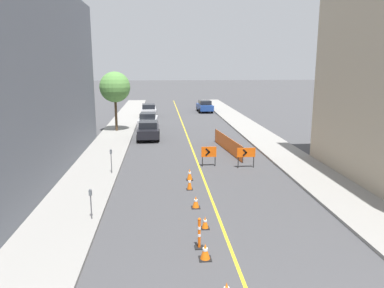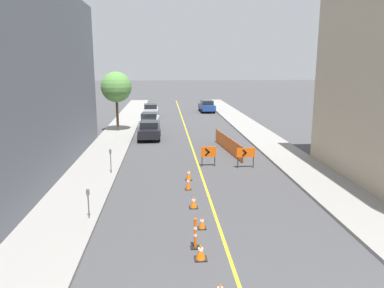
{
  "view_description": "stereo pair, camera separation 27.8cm",
  "coord_description": "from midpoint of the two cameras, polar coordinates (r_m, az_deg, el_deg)",
  "views": [
    {
      "loc": [
        -2.4,
        -4.78,
        6.42
      ],
      "look_at": [
        -0.26,
        20.48,
        1.0
      ],
      "focal_mm": 35.0,
      "sensor_mm": 36.0,
      "label": 1
    },
    {
      "loc": [
        -2.12,
        -4.81,
        6.42
      ],
      "look_at": [
        -0.26,
        20.48,
        1.0
      ],
      "focal_mm": 35.0,
      "sensor_mm": 36.0,
      "label": 2
    }
  ],
  "objects": [
    {
      "name": "traffic_cone_fourth",
      "position": [
        17.22,
        0.7,
        -8.83
      ],
      "size": [
        0.4,
        0.4,
        0.56
      ],
      "color": "black",
      "rests_on": "ground_plane"
    },
    {
      "name": "parked_car_opposite_side",
      "position": [
        51.48,
        2.42,
        5.79
      ],
      "size": [
        1.98,
        4.37,
        1.59
      ],
      "rotation": [
        0.0,
        0.0,
        0.04
      ],
      "color": "navy",
      "rests_on": "ground_plane"
    },
    {
      "name": "lane_stripe",
      "position": [
        36.75,
        -0.63,
        2.01
      ],
      "size": [
        0.12,
        62.63,
        0.01
      ],
      "color": "gold",
      "rests_on": "ground_plane"
    },
    {
      "name": "sidewalk_left",
      "position": [
        36.91,
        -10.75,
        1.95
      ],
      "size": [
        3.06,
        62.63,
        0.15
      ],
      "color": "gray",
      "rests_on": "ground_plane"
    },
    {
      "name": "street_tree_left_near",
      "position": [
        36.45,
        -11.26,
        8.49
      ],
      "size": [
        2.89,
        2.89,
        5.61
      ],
      "color": "#4C3823",
      "rests_on": "sidewalk_left"
    },
    {
      "name": "parked_car_curb_mid",
      "position": [
        38.55,
        -6.28,
        3.61
      ],
      "size": [
        1.99,
        4.38,
        1.59
      ],
      "rotation": [
        0.0,
        0.0,
        -0.04
      ],
      "color": "#B7B7BC",
      "rests_on": "ground_plane"
    },
    {
      "name": "parked_car_curb_far",
      "position": [
        47.05,
        -6.15,
        5.13
      ],
      "size": [
        1.96,
        4.36,
        1.59
      ],
      "rotation": [
        0.0,
        0.0,
        0.04
      ],
      "color": "#B7B7BC",
      "rests_on": "ground_plane"
    },
    {
      "name": "arrow_barricade_secondary",
      "position": [
        23.69,
        8.53,
        -1.45
      ],
      "size": [
        1.16,
        0.08,
        1.29
      ],
      "rotation": [
        0.0,
        0.0,
        0.0
      ],
      "color": "#EF560C",
      "rests_on": "ground_plane"
    },
    {
      "name": "traffic_cone_fifth",
      "position": [
        19.59,
        -0.18,
        -5.99
      ],
      "size": [
        0.33,
        0.33,
        0.7
      ],
      "color": "black",
      "rests_on": "ground_plane"
    },
    {
      "name": "traffic_cone_third",
      "position": [
        15.2,
        2.06,
        -11.89
      ],
      "size": [
        0.34,
        0.34,
        0.51
      ],
      "color": "black",
      "rests_on": "ground_plane"
    },
    {
      "name": "parked_car_curb_near",
      "position": [
        32.89,
        -6.29,
        2.15
      ],
      "size": [
        1.93,
        4.31,
        1.59
      ],
      "rotation": [
        0.0,
        0.0,
        0.01
      ],
      "color": "black",
      "rests_on": "ground_plane"
    },
    {
      "name": "delineator_post_front",
      "position": [
        13.63,
        1.09,
        -13.72
      ],
      "size": [
        0.33,
        0.33,
        1.14
      ],
      "color": "black",
      "rests_on": "ground_plane"
    },
    {
      "name": "parking_meter_near_curb",
      "position": [
        16.05,
        -15.08,
        -7.85
      ],
      "size": [
        0.12,
        0.11,
        1.3
      ],
      "color": "#4C4C51",
      "rests_on": "sidewalk_left"
    },
    {
      "name": "safety_mesh_fence",
      "position": [
        28.21,
        5.75,
        -0.01
      ],
      "size": [
        0.85,
        7.14,
        1.1
      ],
      "rotation": [
        0.0,
        0.0,
        1.68
      ],
      "color": "#EF560C",
      "rests_on": "ground_plane"
    },
    {
      "name": "parking_meter_far_curb",
      "position": [
        22.33,
        -11.97,
        -1.81
      ],
      "size": [
        0.12,
        0.11,
        1.45
      ],
      "color": "#4C4C51",
      "rests_on": "sidewalk_left"
    },
    {
      "name": "arrow_barricade_primary",
      "position": [
        23.87,
        2.86,
        -1.34
      ],
      "size": [
        0.96,
        0.08,
        1.28
      ],
      "rotation": [
        0.0,
        0.0,
        0.0
      ],
      "color": "#EF560C",
      "rests_on": "ground_plane"
    },
    {
      "name": "traffic_cone_second",
      "position": [
        13.02,
        1.96,
        -16.07
      ],
      "size": [
        0.42,
        0.42,
        0.57
      ],
      "color": "black",
      "rests_on": "ground_plane"
    },
    {
      "name": "sidewalk_right",
      "position": [
        37.7,
        9.28,
        2.21
      ],
      "size": [
        3.06,
        62.63,
        0.15
      ],
      "color": "gray",
      "rests_on": "ground_plane"
    },
    {
      "name": "traffic_cone_farthest",
      "position": [
        21.17,
        -0.14,
        -4.65
      ],
      "size": [
        0.38,
        0.38,
        0.67
      ],
      "color": "black",
      "rests_on": "ground_plane"
    }
  ]
}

